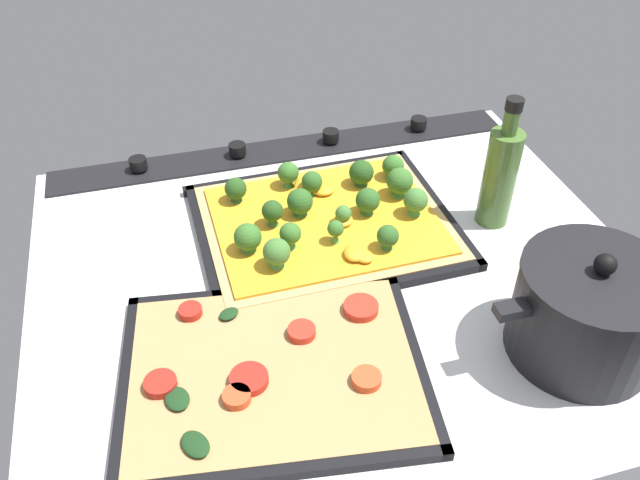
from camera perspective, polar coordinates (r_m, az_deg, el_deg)
ground_plane at (r=89.13cm, az=1.72°, el=-3.61°), size 80.24×70.68×3.00cm
stove_control_panel at (r=112.48cm, az=-3.04°, el=7.91°), size 77.03×7.00×2.60cm
baking_tray_front at (r=95.06cm, az=0.48°, el=1.11°), size 36.58×30.26×1.30cm
broccoli_pizza at (r=94.30cm, az=0.61°, el=2.15°), size 34.14×27.82×5.94cm
baking_tray_back at (r=76.32cm, az=-4.02°, el=-11.31°), size 37.42×31.21×1.30cm
veggie_pizza_back at (r=75.85cm, az=-4.14°, el=-10.92°), size 34.71×28.50×1.90cm
cooking_pot at (r=80.44cm, az=22.11°, el=-5.75°), size 23.90×17.03×14.33cm
oil_bottle at (r=95.72cm, az=15.26°, el=5.47°), size 4.70×4.70×19.60cm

